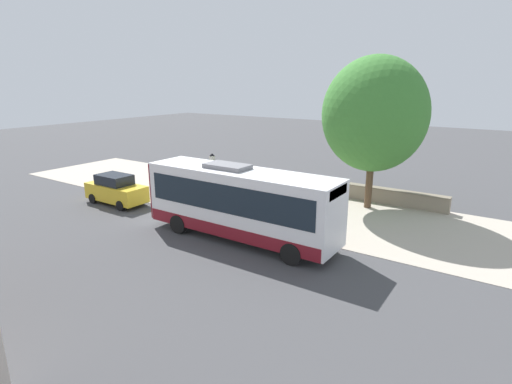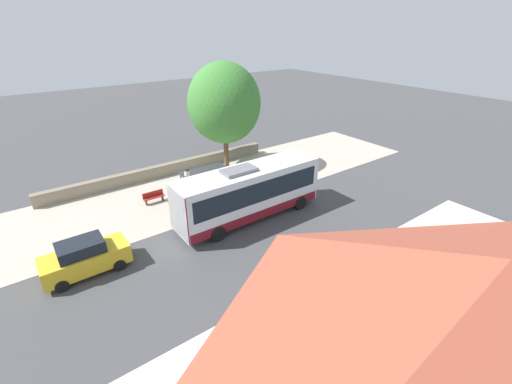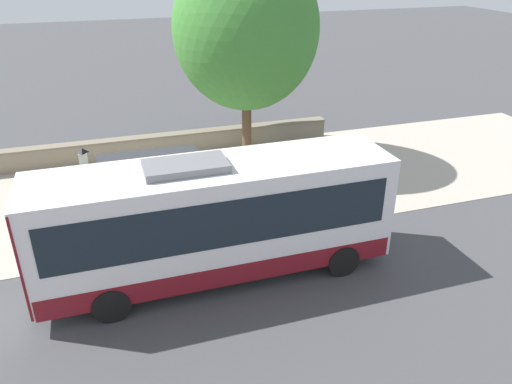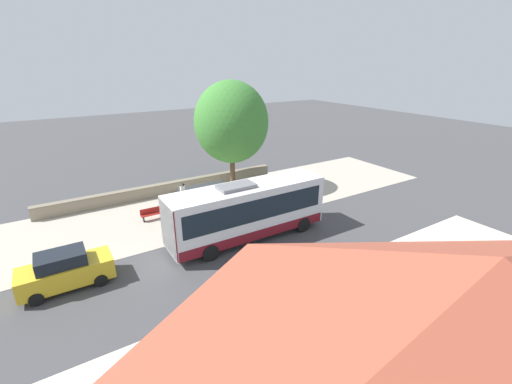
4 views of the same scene
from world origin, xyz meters
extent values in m
plane|color=#424244|center=(0.00, 0.00, 0.00)|extent=(120.00, 120.00, 0.00)
cube|color=#ADA393|center=(-4.50, 0.00, 0.01)|extent=(9.00, 44.00, 0.02)
cube|color=gray|center=(-8.55, 0.00, 0.47)|extent=(0.50, 20.00, 0.94)
cube|color=#776C5B|center=(-8.55, 0.00, 0.98)|extent=(0.60, 20.00, 0.08)
cube|color=white|center=(1.66, 1.87, 2.01)|extent=(2.46, 10.20, 3.11)
cube|color=black|center=(1.66, 1.87, 2.41)|extent=(2.50, 9.39, 1.37)
cube|color=maroon|center=(1.66, 1.87, 0.76)|extent=(2.50, 10.00, 0.62)
cube|color=maroon|center=(1.66, -3.21, 2.01)|extent=(2.50, 0.06, 2.99)
cube|color=black|center=(1.66, 6.93, 3.25)|extent=(1.85, 0.08, 0.44)
cube|color=slate|center=(1.66, 1.10, 3.67)|extent=(1.23, 2.24, 0.22)
cylinder|color=black|center=(0.51, 5.44, 0.50)|extent=(0.30, 1.00, 1.00)
cylinder|color=black|center=(2.81, 5.44, 0.50)|extent=(0.30, 1.00, 1.00)
cylinder|color=black|center=(0.51, -1.30, 0.50)|extent=(0.30, 1.00, 1.00)
cylinder|color=black|center=(2.81, -1.30, 0.50)|extent=(0.30, 1.00, 1.00)
cylinder|color=#2D2D33|center=(-1.14, -1.07, 1.28)|extent=(0.08, 0.08, 2.55)
cylinder|color=#2D2D33|center=(-1.14, 2.02, 1.28)|extent=(0.08, 0.08, 2.55)
cylinder|color=#2D2D33|center=(-2.48, -1.07, 1.28)|extent=(0.08, 0.08, 2.55)
cylinder|color=#2D2D33|center=(-2.48, 2.02, 1.28)|extent=(0.08, 0.08, 2.55)
cube|color=#2D2D33|center=(-1.81, 0.48, 2.59)|extent=(1.64, 3.38, 0.08)
cube|color=silver|center=(-2.46, 0.48, 1.40)|extent=(0.03, 2.77, 2.04)
cylinder|color=#2D3347|center=(0.03, 5.56, 0.39)|extent=(0.12, 0.12, 0.77)
cylinder|color=#2D3347|center=(0.19, 5.56, 0.39)|extent=(0.12, 0.12, 0.77)
cube|color=maroon|center=(0.11, 5.56, 1.08)|extent=(0.34, 0.22, 0.62)
sphere|color=tan|center=(0.11, 5.56, 1.50)|extent=(0.21, 0.21, 0.21)
cube|color=maroon|center=(-4.20, -2.60, 0.45)|extent=(0.40, 1.55, 0.06)
cube|color=maroon|center=(-4.37, -2.60, 0.68)|extent=(0.04, 1.55, 0.40)
cube|color=black|center=(-4.20, -3.22, 0.23)|extent=(0.32, 0.06, 0.45)
cube|color=black|center=(-4.20, -1.97, 0.23)|extent=(0.32, 0.06, 0.45)
cylinder|color=black|center=(-0.33, -1.53, 0.08)|extent=(0.24, 0.24, 0.16)
cylinder|color=black|center=(-0.33, -1.53, 1.64)|extent=(0.10, 0.10, 3.28)
cube|color=silver|center=(-0.33, -1.53, 3.46)|extent=(0.24, 0.24, 0.35)
pyramid|color=black|center=(-0.33, -1.53, 3.70)|extent=(0.28, 0.28, 0.14)
cylinder|color=brown|center=(-7.07, 5.46, 2.05)|extent=(0.43, 0.43, 4.11)
ellipsoid|color=#3D7F33|center=(-7.07, 5.46, 5.82)|extent=(6.23, 6.23, 6.85)
cube|color=gold|center=(1.26, -8.37, 0.78)|extent=(1.75, 4.29, 1.03)
cube|color=black|center=(1.26, -8.48, 1.62)|extent=(1.48, 2.23, 0.64)
cylinder|color=black|center=(0.43, -6.98, 0.32)|extent=(0.22, 0.64, 0.64)
cylinder|color=black|center=(2.08, -6.98, 0.32)|extent=(0.22, 0.64, 0.64)
cylinder|color=black|center=(0.43, -9.77, 0.32)|extent=(0.22, 0.64, 0.64)
cylinder|color=black|center=(2.08, -9.77, 0.32)|extent=(0.22, 0.64, 0.64)
camera|label=1|loc=(16.89, 13.05, 7.69)|focal=28.00mm
camera|label=2|loc=(18.28, -9.72, 12.00)|focal=24.00mm
camera|label=3|loc=(13.92, -0.88, 8.95)|focal=35.00mm
camera|label=4|loc=(18.50, -7.93, 10.67)|focal=24.00mm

